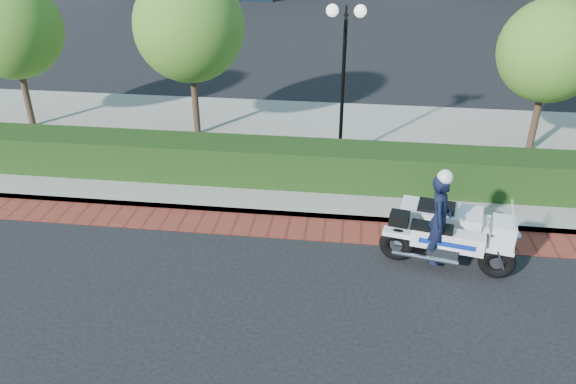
# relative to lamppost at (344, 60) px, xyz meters

# --- Properties ---
(ground) EXTENTS (120.00, 120.00, 0.00)m
(ground) POSITION_rel_lamppost_xyz_m (-1.00, -5.20, -2.96)
(ground) COLOR black
(ground) RESTS_ON ground
(brick_strip) EXTENTS (60.00, 1.00, 0.01)m
(brick_strip) POSITION_rel_lamppost_xyz_m (-1.00, -3.70, -2.95)
(brick_strip) COLOR maroon
(brick_strip) RESTS_ON ground
(sidewalk) EXTENTS (60.00, 8.00, 0.15)m
(sidewalk) POSITION_rel_lamppost_xyz_m (-1.00, 0.80, -2.88)
(sidewalk) COLOR gray
(sidewalk) RESTS_ON ground
(hedge_main) EXTENTS (18.00, 1.20, 1.00)m
(hedge_main) POSITION_rel_lamppost_xyz_m (-1.00, -1.60, -2.31)
(hedge_main) COLOR black
(hedge_main) RESTS_ON sidewalk
(lamppost) EXTENTS (1.02, 0.70, 4.21)m
(lamppost) POSITION_rel_lamppost_xyz_m (0.00, 0.00, 0.00)
(lamppost) COLOR black
(lamppost) RESTS_ON sidewalk
(tree_a) EXTENTS (3.00, 3.00, 4.58)m
(tree_a) POSITION_rel_lamppost_xyz_m (-10.00, 1.30, 0.26)
(tree_a) COLOR #332319
(tree_a) RESTS_ON sidewalk
(tree_b) EXTENTS (3.20, 3.20, 4.89)m
(tree_b) POSITION_rel_lamppost_xyz_m (-4.50, 1.30, 0.48)
(tree_b) COLOR #332319
(tree_b) RESTS_ON sidewalk
(tree_c) EXTENTS (2.80, 2.80, 4.30)m
(tree_c) POSITION_rel_lamppost_xyz_m (5.50, 1.30, 0.09)
(tree_c) COLOR #332319
(tree_c) RESTS_ON sidewalk
(police_motorcycle) EXTENTS (2.69, 2.17, 2.19)m
(police_motorcycle) POSITION_rel_lamppost_xyz_m (2.32, -4.46, -2.21)
(police_motorcycle) COLOR black
(police_motorcycle) RESTS_ON ground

